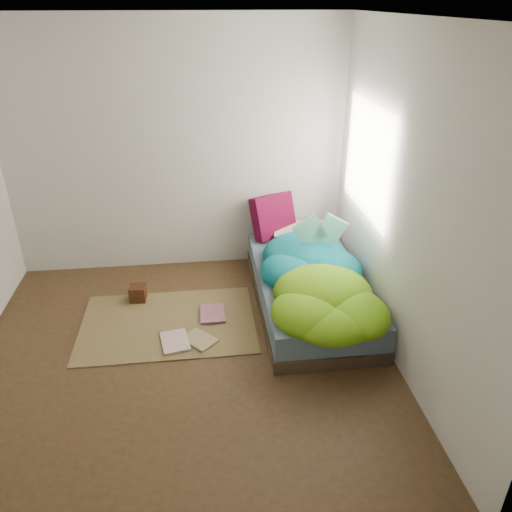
{
  "coord_description": "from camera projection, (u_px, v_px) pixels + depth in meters",
  "views": [
    {
      "loc": [
        0.21,
        -3.35,
        2.7
      ],
      "look_at": [
        0.7,
        0.75,
        0.56
      ],
      "focal_mm": 35.0,
      "sensor_mm": 36.0,
      "label": 1
    }
  ],
  "objects": [
    {
      "name": "ground",
      "position": [
        184.0,
        360.0,
        4.18
      ],
      "size": [
        3.5,
        3.5,
        0.0
      ],
      "primitive_type": "cube",
      "color": "#412C19",
      "rests_on": "ground"
    },
    {
      "name": "room_walls",
      "position": [
        170.0,
        173.0,
        3.44
      ],
      "size": [
        3.54,
        3.54,
        2.62
      ],
      "color": "silver",
      "rests_on": "ground"
    },
    {
      "name": "bed",
      "position": [
        309.0,
        290.0,
        4.87
      ],
      "size": [
        1.0,
        2.0,
        0.34
      ],
      "color": "#33271B",
      "rests_on": "ground"
    },
    {
      "name": "duvet",
      "position": [
        316.0,
        270.0,
        4.51
      ],
      "size": [
        0.96,
        1.84,
        0.34
      ],
      "primitive_type": null,
      "color": "navy",
      "rests_on": "bed"
    },
    {
      "name": "rug",
      "position": [
        168.0,
        323.0,
        4.65
      ],
      "size": [
        1.6,
        1.1,
        0.01
      ],
      "primitive_type": "cube",
      "color": "brown",
      "rests_on": "ground"
    },
    {
      "name": "pillow_floral",
      "position": [
        301.0,
        233.0,
        5.47
      ],
      "size": [
        0.63,
        0.47,
        0.13
      ],
      "primitive_type": "cube",
      "rotation": [
        0.0,
        0.0,
        -0.23
      ],
      "color": "beige",
      "rests_on": "bed"
    },
    {
      "name": "pillow_magenta",
      "position": [
        273.0,
        216.0,
        5.45
      ],
      "size": [
        0.49,
        0.34,
        0.47
      ],
      "primitive_type": "cube",
      "rotation": [
        0.0,
        0.0,
        0.46
      ],
      "color": "#4D0520",
      "rests_on": "bed"
    },
    {
      "name": "open_book",
      "position": [
        321.0,
        221.0,
        4.74
      ],
      "size": [
        0.43,
        0.11,
        0.26
      ],
      "primitive_type": null,
      "rotation": [
        0.0,
        0.0,
        0.03
      ],
      "color": "green",
      "rests_on": "duvet"
    },
    {
      "name": "wooden_box",
      "position": [
        138.0,
        293.0,
        4.96
      ],
      "size": [
        0.16,
        0.16,
        0.16
      ],
      "primitive_type": "cube",
      "rotation": [
        0.0,
        0.0,
        -0.05
      ],
      "color": "#3B1B0D",
      "rests_on": "rug"
    },
    {
      "name": "floor_book_a",
      "position": [
        162.0,
        344.0,
        4.34
      ],
      "size": [
        0.29,
        0.36,
        0.02
      ],
      "primitive_type": "imported",
      "rotation": [
        0.0,
        0.0,
        0.17
      ],
      "color": "silver",
      "rests_on": "rug"
    },
    {
      "name": "floor_book_b",
      "position": [
        200.0,
        315.0,
        4.73
      ],
      "size": [
        0.24,
        0.32,
        0.03
      ],
      "primitive_type": "imported",
      "rotation": [
        0.0,
        0.0,
        -0.0
      ],
      "color": "#C67287",
      "rests_on": "rug"
    },
    {
      "name": "floor_book_c",
      "position": [
        191.0,
        346.0,
        4.32
      ],
      "size": [
        0.35,
        0.35,
        0.02
      ],
      "primitive_type": "imported",
      "rotation": [
        0.0,
        0.0,
        0.76
      ],
      "color": "tan",
      "rests_on": "rug"
    }
  ]
}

